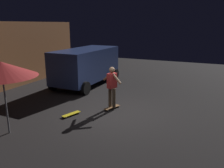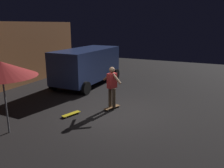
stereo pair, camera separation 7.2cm
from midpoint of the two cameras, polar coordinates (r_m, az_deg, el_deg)
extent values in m
plane|color=black|center=(8.89, 0.63, -7.50)|extent=(28.00, 28.00, 0.00)
cube|color=navy|center=(12.99, -6.13, 5.00)|extent=(4.63, 1.97, 1.70)
cube|color=black|center=(14.90, -1.52, 7.69)|extent=(0.09, 1.75, 0.64)
cylinder|color=black|center=(15.12, -5.75, 3.12)|extent=(0.66, 0.23, 0.66)
cylinder|color=black|center=(14.21, 1.09, 2.43)|extent=(0.66, 0.23, 0.66)
cylinder|color=black|center=(12.36, -14.21, 0.08)|extent=(0.66, 0.23, 0.66)
cylinder|color=black|center=(11.22, -6.40, -1.04)|extent=(0.66, 0.23, 0.66)
cylinder|color=slate|center=(7.77, -24.95, -3.64)|extent=(0.05, 0.05, 2.20)
cone|color=#A52626|center=(7.54, -25.75, 3.41)|extent=(2.10, 2.10, 0.45)
cube|color=olive|center=(9.40, 0.22, -5.84)|extent=(0.80, 0.46, 0.02)
sphere|color=silver|center=(9.67, 1.14, -5.47)|extent=(0.05, 0.05, 0.05)
sphere|color=silver|center=(9.56, 1.87, -5.72)|extent=(0.05, 0.05, 0.05)
sphere|color=silver|center=(9.28, -1.48, -6.36)|extent=(0.05, 0.05, 0.05)
sphere|color=silver|center=(9.16, -0.75, -6.64)|extent=(0.05, 0.05, 0.05)
cube|color=gold|center=(8.87, -9.95, -7.36)|extent=(0.80, 0.43, 0.02)
sphere|color=silver|center=(8.66, -11.19, -8.24)|extent=(0.05, 0.05, 0.05)
sphere|color=silver|center=(8.79, -11.85, -7.93)|extent=(0.05, 0.05, 0.05)
sphere|color=silver|center=(8.99, -8.08, -7.22)|extent=(0.05, 0.05, 0.05)
sphere|color=silver|center=(9.12, -8.76, -6.93)|extent=(0.05, 0.05, 0.05)
cylinder|color=brown|center=(9.33, -0.25, -3.26)|extent=(0.14, 0.14, 0.82)
cylinder|color=brown|center=(9.19, 0.70, -3.57)|extent=(0.14, 0.14, 0.82)
cube|color=red|center=(9.06, 0.23, 0.86)|extent=(0.43, 0.34, 0.60)
sphere|color=#936B4C|center=(8.97, 0.23, 3.55)|extent=(0.23, 0.23, 0.23)
cylinder|color=#936B4C|center=(9.18, -0.74, 2.00)|extent=(0.28, 0.54, 0.46)
cylinder|color=#936B4C|center=(8.88, 1.22, 1.55)|extent=(0.28, 0.54, 0.46)
camera|label=1|loc=(0.04, -89.77, 0.06)|focal=36.49mm
camera|label=2|loc=(0.04, 90.23, -0.06)|focal=36.49mm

